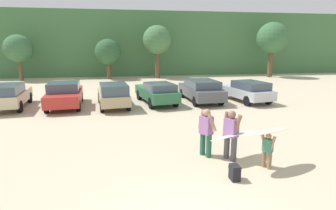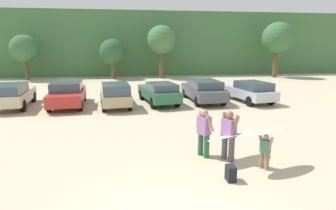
{
  "view_description": "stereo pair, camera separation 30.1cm",
  "coord_description": "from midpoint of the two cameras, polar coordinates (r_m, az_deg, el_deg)",
  "views": [
    {
      "loc": [
        -1.19,
        -4.85,
        3.8
      ],
      "look_at": [
        0.76,
        7.07,
        1.11
      ],
      "focal_mm": 28.64,
      "sensor_mm": 36.0,
      "label": 1
    },
    {
      "loc": [
        -0.89,
        -4.89,
        3.8
      ],
      "look_at": [
        0.76,
        7.07,
        1.11
      ],
      "focal_mm": 28.64,
      "sensor_mm": 36.0,
      "label": 2
    }
  ],
  "objects": [
    {
      "name": "parked_car_dark_gray",
      "position": [
        18.66,
        6.57,
        3.23
      ],
      "size": [
        2.22,
        4.77,
        1.51
      ],
      "rotation": [
        0.0,
        0.0,
        1.63
      ],
      "color": "#4C4F54",
      "rests_on": "ground_plane"
    },
    {
      "name": "parked_car_champagne",
      "position": [
        19.04,
        -31.15,
        1.78
      ],
      "size": [
        2.29,
        4.58,
        1.56
      ],
      "rotation": [
        0.0,
        0.0,
        1.7
      ],
      "color": "beige",
      "rests_on": "ground_plane"
    },
    {
      "name": "parked_car_tan",
      "position": [
        17.08,
        -12.08,
        2.21
      ],
      "size": [
        2.22,
        4.4,
        1.55
      ],
      "rotation": [
        0.0,
        0.0,
        1.7
      ],
      "color": "tan",
      "rests_on": "ground_plane"
    },
    {
      "name": "parked_car_red",
      "position": [
        18.14,
        -21.58,
        2.15
      ],
      "size": [
        2.37,
        4.74,
        1.56
      ],
      "rotation": [
        0.0,
        0.0,
        1.67
      ],
      "color": "#B72D28",
      "rests_on": "ground_plane"
    },
    {
      "name": "surfboard_white",
      "position": [
        9.32,
        12.95,
        -6.2
      ],
      "size": [
        2.18,
        1.45,
        0.25
      ],
      "rotation": [
        0.0,
        0.0,
        3.59
      ],
      "color": "white"
    },
    {
      "name": "surfboard_cream",
      "position": [
        8.86,
        19.55,
        -5.18
      ],
      "size": [
        2.03,
        1.12,
        0.12
      ],
      "rotation": [
        0.0,
        0.0,
        3.45
      ],
      "color": "beige"
    },
    {
      "name": "tree_left",
      "position": [
        31.66,
        -12.93,
        10.87
      ],
      "size": [
        2.92,
        2.92,
        4.54
      ],
      "color": "brown",
      "rests_on": "ground_plane"
    },
    {
      "name": "hillside_ridge",
      "position": [
        40.13,
        -7.98,
        12.72
      ],
      "size": [
        108.0,
        12.0,
        8.0
      ],
      "primitive_type": "cube",
      "color": "#427042",
      "rests_on": "ground_plane"
    },
    {
      "name": "tree_center_right",
      "position": [
        35.35,
        21.08,
        13.1
      ],
      "size": [
        3.66,
        3.66,
        6.54
      ],
      "color": "brown",
      "rests_on": "ground_plane"
    },
    {
      "name": "backpack_dropped",
      "position": [
        8.15,
        12.94,
        -13.84
      ],
      "size": [
        0.24,
        0.34,
        0.45
      ],
      "color": "black",
      "rests_on": "ground_plane"
    },
    {
      "name": "parked_car_forest_green",
      "position": [
        17.81,
        -2.86,
        2.76
      ],
      "size": [
        2.61,
        4.79,
        1.44
      ],
      "rotation": [
        0.0,
        0.0,
        1.76
      ],
      "color": "#2D6642",
      "rests_on": "ground_plane"
    },
    {
      "name": "tree_far_right",
      "position": [
        33.51,
        -29.49,
        10.36
      ],
      "size": [
        2.95,
        2.95,
        4.95
      ],
      "color": "brown",
      "rests_on": "ground_plane"
    },
    {
      "name": "tree_far_left",
      "position": [
        31.82,
        -2.6,
        13.56
      ],
      "size": [
        3.29,
        3.29,
        6.09
      ],
      "color": "brown",
      "rests_on": "ground_plane"
    },
    {
      "name": "person_adult",
      "position": [
        9.2,
        12.36,
        -5.71
      ],
      "size": [
        0.5,
        0.69,
        1.71
      ],
      "rotation": [
        0.0,
        0.0,
        3.67
      ],
      "color": "#4C4C51",
      "rests_on": "ground_plane"
    },
    {
      "name": "parked_car_silver",
      "position": [
        19.21,
        16.02,
        2.98
      ],
      "size": [
        2.54,
        4.42,
        1.44
      ],
      "rotation": [
        0.0,
        0.0,
        1.76
      ],
      "color": "silver",
      "rests_on": "ground_plane"
    },
    {
      "name": "person_child",
      "position": [
        9.0,
        19.53,
        -8.74
      ],
      "size": [
        0.34,
        0.49,
        1.14
      ],
      "rotation": [
        0.0,
        0.0,
        3.67
      ],
      "color": "#8C6B4C",
      "rests_on": "ground_plane"
    },
    {
      "name": "person_companion",
      "position": [
        9.36,
        7.21,
        -5.26
      ],
      "size": [
        0.53,
        0.78,
        1.69
      ],
      "rotation": [
        0.0,
        0.0,
        3.67
      ],
      "color": "#26593F",
      "rests_on": "ground_plane"
    }
  ]
}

